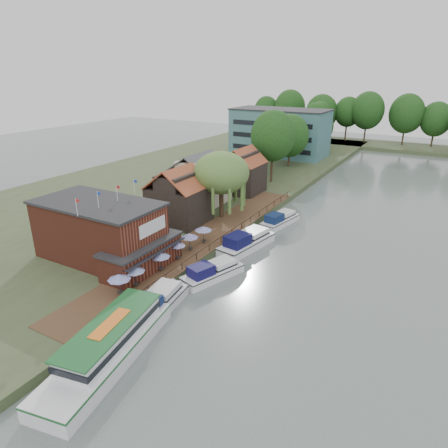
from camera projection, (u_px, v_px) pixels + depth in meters
The scene contains 28 objects.
ground at pixel (217, 294), 43.55m from camera, with size 260.00×260.00×0.00m, color #53605D.
land_bank at pixel (181, 181), 85.62m from camera, with size 50.00×140.00×1.00m, color #384728.
quay_deck at pixel (204, 239), 54.98m from camera, with size 6.00×50.00×0.10m, color #47301E.
quay_rail at pixel (223, 239), 53.96m from camera, with size 0.20×49.00×1.00m, color black, non-canonical shape.
pub at pixel (112, 233), 47.57m from camera, with size 20.00×11.00×7.30m, color maroon, non-canonical shape.
hotel_block at pixel (280, 132), 107.80m from camera, with size 25.40×12.40×12.30m, color #38666B, non-canonical shape.
cottage_a at pixel (179, 195), 59.95m from camera, with size 8.60×7.60×8.50m, color black, non-canonical shape.
cottage_b at pixel (199, 178), 69.43m from camera, with size 9.60×8.60×8.50m, color beige, non-canonical shape.
cottage_c at pixel (243, 170), 74.85m from camera, with size 7.60×7.60×8.50m, color black, non-canonical shape.
willow at pixel (221, 185), 61.56m from camera, with size 8.60×8.60×10.43m, color #476B2D, non-canonical shape.
umbrella_0 at pixel (120, 285), 40.79m from camera, with size 2.39×2.39×2.38m, color navy, non-canonical shape.
umbrella_1 at pixel (135, 277), 42.41m from camera, with size 2.25×2.25×2.38m, color navy, non-canonical shape.
umbrella_2 at pixel (160, 262), 45.70m from camera, with size 2.37×2.37×2.38m, color navy, non-canonical shape.
umbrella_3 at pixel (178, 251), 48.51m from camera, with size 1.98×1.98×2.38m, color navy, non-canonical shape.
umbrella_4 at pixel (190, 242), 50.94m from camera, with size 2.26×2.26×2.38m, color navy, non-canonical shape.
umbrella_5 at pixel (204, 235), 53.23m from camera, with size 2.31×2.31×2.38m, color navy, non-canonical shape.
cruiser_0 at pixel (156, 301), 39.85m from camera, with size 3.28×10.13×2.46m, color silver, non-canonical shape.
cruiser_1 at pixel (213, 270), 46.42m from camera, with size 2.97×9.20×2.20m, color white, non-canonical shape.
cruiser_2 at pixel (247, 239), 54.18m from camera, with size 3.49×10.79×2.65m, color white, non-canonical shape.
cruiser_3 at pixel (280, 218), 62.70m from camera, with size 2.93×9.07×2.17m, color white, non-canonical shape.
tour_boat at pixel (107, 345), 32.89m from camera, with size 4.27×15.20×3.32m, color silver, non-canonical shape.
swan at pixel (132, 325), 37.84m from camera, with size 0.44×0.44×0.44m, color white.
bank_tree_0 at pixel (272, 147), 80.76m from camera, with size 8.94×8.94×14.64m, color #143811, non-canonical shape.
bank_tree_1 at pixel (266, 146), 89.56m from camera, with size 6.43×6.43×11.90m, color #143811, non-canonical shape.
bank_tree_2 at pixel (290, 141), 94.73m from camera, with size 8.76×8.76×12.36m, color #143811, non-canonical shape.
bank_tree_3 at pixel (319, 131), 112.20m from camera, with size 7.79×7.79×11.51m, color #143811, non-canonical shape.
bank_tree_4 at pixel (314, 126), 116.66m from camera, with size 6.62×6.62×13.22m, color #143811, non-canonical shape.
bank_tree_5 at pixel (319, 122), 126.97m from camera, with size 6.65×6.65×12.71m, color #143811, non-canonical shape.
Camera 1 is at (19.55, -32.44, 22.82)m, focal length 32.00 mm.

